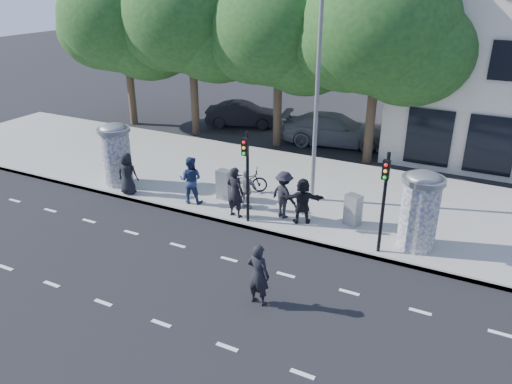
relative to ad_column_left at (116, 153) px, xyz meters
The scene contains 26 objects.
ground 8.63m from the ad_column_left, 32.01° to the right, with size 120.00×120.00×0.00m, color black.
sidewalk 7.94m from the ad_column_left, 22.62° to the left, with size 40.00×8.00×0.15m, color gray.
curb 7.41m from the ad_column_left, ahead, with size 40.00×0.10×0.16m, color slate.
lane_dash_near 9.95m from the ad_column_left, 42.94° to the right, with size 32.00×0.12×0.01m, color silver.
lane_dash_far 7.99m from the ad_column_left, 23.29° to the right, with size 32.00×0.12×0.01m, color silver.
ad_column_left is the anchor object (origin of this frame).
ad_column_right 12.40m from the ad_column_left, ahead, with size 1.36×1.36×2.65m.
traffic_pole_near 6.67m from the ad_column_left, ahead, with size 0.22×0.31×3.40m.
traffic_pole_far 11.44m from the ad_column_left, ahead, with size 0.22×0.31×3.40m.
street_lamp 8.90m from the ad_column_left, 14.94° to the left, with size 0.25×0.93×8.00m.
tree_far_left 10.92m from the ad_column_left, 125.94° to the left, with size 7.20×7.20×9.26m.
tree_mid_left 9.50m from the ad_column_left, 99.23° to the left, with size 7.20×7.20×9.57m.
tree_near_left 10.07m from the ad_column_left, 65.71° to the left, with size 6.80×6.80×8.97m.
tree_center 12.62m from the ad_column_left, 41.88° to the left, with size 7.00×7.00×9.30m.
ped_a 1.37m from the ad_column_left, 30.87° to the right, with size 0.85×0.55×1.73m, color black.
ped_b 6.04m from the ad_column_left, ahead, with size 0.71×0.46×1.94m, color black.
ped_c 3.89m from the ad_column_left, ahead, with size 0.92×0.72×1.89m, color navy.
ped_d 7.65m from the ad_column_left, ahead, with size 1.16×0.66×1.79m, color black.
ped_e 6.11m from the ad_column_left, ahead, with size 0.93×0.53×1.59m, color gray.
ped_f 8.42m from the ad_column_left, ahead, with size 1.58×0.57×1.70m, color black.
man_road 10.24m from the ad_column_left, 27.51° to the right, with size 0.67×0.44×1.84m, color black.
bicycle 5.55m from the ad_column_left, 17.92° to the left, with size 1.89×0.66×0.99m, color black.
cabinet_left 4.96m from the ad_column_left, ahead, with size 0.58×0.42×1.20m, color gray.
cabinet_right 10.14m from the ad_column_left, ahead, with size 0.55×0.40×1.14m, color gray.
car_mid 10.65m from the ad_column_left, 88.10° to the left, with size 4.38×1.53×1.44m, color black.
car_right 11.67m from the ad_column_left, 56.80° to the left, with size 5.66×2.30×1.64m, color slate.
Camera 1 is at (7.03, -10.54, 8.46)m, focal length 35.00 mm.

